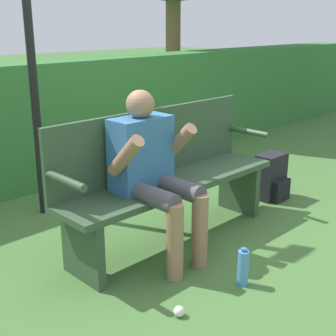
% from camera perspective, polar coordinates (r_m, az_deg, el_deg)
% --- Properties ---
extents(ground_plane, '(40.00, 40.00, 0.00)m').
position_cam_1_polar(ground_plane, '(3.61, 0.59, -8.74)').
color(ground_plane, '#426B33').
extents(hedge_back, '(12.00, 0.47, 1.22)m').
position_cam_1_polar(hedge_back, '(4.86, -15.42, 5.14)').
color(hedge_back, '#337033').
rests_on(hedge_back, ground).
extents(park_bench, '(1.86, 0.44, 0.98)m').
position_cam_1_polar(park_bench, '(3.47, -0.23, -0.82)').
color(park_bench, '#334C33').
rests_on(park_bench, ground).
extents(person_seated, '(0.56, 0.61, 1.16)m').
position_cam_1_polar(person_seated, '(3.15, -1.96, 0.13)').
color(person_seated, '#336699').
rests_on(person_seated, ground).
extents(backpack, '(0.29, 0.25, 0.43)m').
position_cam_1_polar(backpack, '(4.46, 12.51, -1.15)').
color(backpack, black).
rests_on(backpack, ground).
extents(water_bottle, '(0.07, 0.07, 0.25)m').
position_cam_1_polar(water_bottle, '(3.03, 9.13, -11.89)').
color(water_bottle, '#4C8CCC').
rests_on(water_bottle, ground).
extents(signpost, '(0.31, 0.09, 2.95)m').
position_cam_1_polar(signpost, '(3.93, -16.67, 16.92)').
color(signpost, black).
rests_on(signpost, ground).
extents(litter_crumple, '(0.06, 0.06, 0.06)m').
position_cam_1_polar(litter_crumple, '(2.76, 1.35, -17.07)').
color(litter_crumple, silver).
rests_on(litter_crumple, ground).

